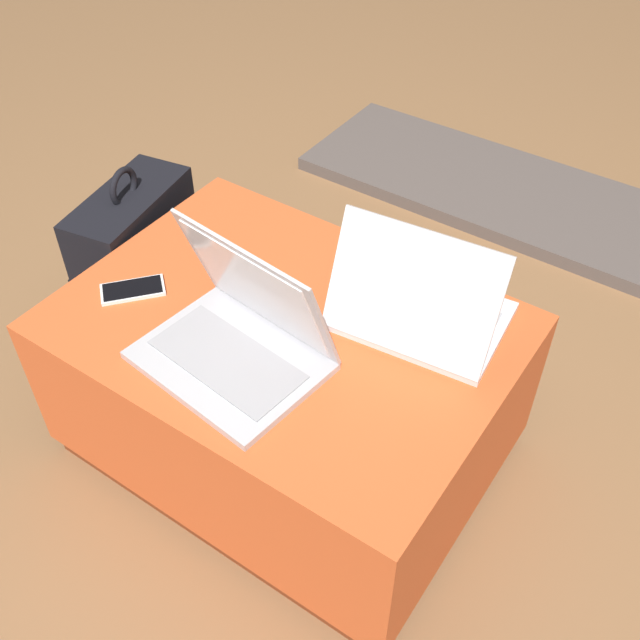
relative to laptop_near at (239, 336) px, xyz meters
name	(u,v)px	position (x,y,z in m)	size (l,w,h in m)	color
ground_plane	(290,444)	(0.01, 0.13, -0.47)	(14.00, 14.00, 0.00)	olive
ottoman	(288,387)	(0.01, 0.13, -0.26)	(0.92, 0.67, 0.41)	maroon
laptop_near	(239,336)	(0.00, 0.00, 0.00)	(0.37, 0.30, 0.26)	#B7B7BC
laptop_far	(419,308)	(0.24, 0.27, 0.00)	(0.36, 0.28, 0.25)	silver
cell_phone	(133,290)	(-0.31, 0.02, -0.05)	(0.14, 0.14, 0.01)	white
backpack	(137,266)	(-0.57, 0.24, -0.26)	(0.26, 0.37, 0.51)	black
fireplace_hearth	(507,194)	(0.01, 1.39, -0.45)	(1.40, 0.50, 0.04)	#564C47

